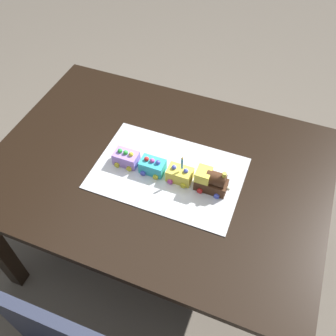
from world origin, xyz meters
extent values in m
plane|color=#6B6054|center=(0.00, 0.00, 0.00)|extent=(8.00, 8.00, 0.00)
cube|color=black|center=(0.00, 0.00, 0.72)|extent=(1.40, 1.00, 0.03)
cube|color=black|center=(-0.64, -0.44, 0.35)|extent=(0.07, 0.07, 0.71)
cube|color=black|center=(0.64, -0.44, 0.35)|extent=(0.07, 0.07, 0.71)
cube|color=silver|center=(-0.05, 0.02, 0.74)|extent=(0.60, 0.40, 0.00)
cube|color=#472816|center=(-0.24, 0.04, 0.77)|extent=(0.12, 0.06, 0.05)
cylinder|color=#472816|center=(-0.26, 0.04, 0.81)|extent=(0.07, 0.05, 0.05)
cube|color=#F4E04C|center=(-0.21, 0.04, 0.82)|extent=(0.06, 0.06, 0.04)
cylinder|color=#F4E04C|center=(-0.28, 0.04, 0.84)|extent=(0.02, 0.02, 0.03)
sphere|color=#F4EFCC|center=(-0.31, 0.04, 0.78)|extent=(0.02, 0.02, 0.02)
cylinder|color=green|center=(-0.27, 0.00, 0.76)|extent=(0.02, 0.01, 0.02)
cylinder|color=green|center=(-0.21, 0.00, 0.76)|extent=(0.02, 0.01, 0.02)
cylinder|color=#4C59D8|center=(-0.27, 0.07, 0.76)|extent=(0.02, 0.01, 0.02)
cylinder|color=red|center=(-0.21, 0.07, 0.76)|extent=(0.02, 0.01, 0.02)
cube|color=#F4E04C|center=(-0.11, 0.04, 0.77)|extent=(0.10, 0.06, 0.06)
cylinder|color=yellow|center=(-0.14, 0.00, 0.76)|extent=(0.02, 0.01, 0.02)
cylinder|color=red|center=(-0.08, 0.00, 0.76)|extent=(0.02, 0.01, 0.02)
cylinder|color=yellow|center=(-0.14, 0.07, 0.76)|extent=(0.02, 0.01, 0.02)
cylinder|color=#D84CB2|center=(-0.08, 0.07, 0.76)|extent=(0.02, 0.01, 0.02)
sphere|color=#4C59D8|center=(-0.13, 0.04, 0.81)|extent=(0.02, 0.02, 0.02)
sphere|color=#4C59D8|center=(-0.08, 0.04, 0.81)|extent=(0.02, 0.02, 0.02)
cube|color=#38B7C6|center=(0.01, 0.04, 0.77)|extent=(0.10, 0.06, 0.06)
cylinder|color=red|center=(-0.02, 0.00, 0.76)|extent=(0.02, 0.01, 0.02)
cylinder|color=red|center=(0.04, 0.00, 0.76)|extent=(0.02, 0.01, 0.02)
cylinder|color=yellow|center=(-0.02, 0.07, 0.76)|extent=(0.02, 0.01, 0.02)
cylinder|color=#4C59D8|center=(0.04, 0.07, 0.76)|extent=(0.02, 0.01, 0.02)
sphere|color=#4C59D8|center=(-0.02, 0.04, 0.81)|extent=(0.02, 0.02, 0.02)
sphere|color=#D84CB2|center=(0.01, 0.04, 0.81)|extent=(0.02, 0.02, 0.02)
sphere|color=red|center=(0.03, 0.04, 0.81)|extent=(0.02, 0.02, 0.02)
cube|color=#AD84E0|center=(0.13, 0.04, 0.77)|extent=(0.10, 0.06, 0.06)
cylinder|color=#4C59D8|center=(0.10, 0.00, 0.76)|extent=(0.02, 0.01, 0.02)
cylinder|color=red|center=(0.15, 0.00, 0.76)|extent=(0.02, 0.01, 0.02)
cylinder|color=yellow|center=(0.10, 0.07, 0.76)|extent=(0.02, 0.01, 0.02)
cylinder|color=yellow|center=(0.15, 0.07, 0.76)|extent=(0.02, 0.01, 0.02)
sphere|color=green|center=(0.13, 0.04, 0.81)|extent=(0.02, 0.02, 0.02)
sphere|color=green|center=(0.15, 0.04, 0.81)|extent=(0.02, 0.02, 0.02)
sphere|color=yellow|center=(0.10, 0.04, 0.81)|extent=(0.02, 0.02, 0.02)
cylinder|color=#4CA5E5|center=(-0.12, 0.04, 0.84)|extent=(0.01, 0.01, 0.05)
cone|color=yellow|center=(-0.12, 0.04, 0.88)|extent=(0.01, 0.01, 0.01)
camera|label=1|loc=(-0.40, 0.91, 1.92)|focal=39.45mm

